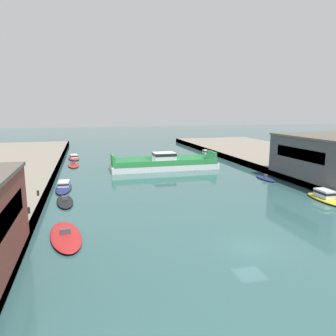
{
  "coord_description": "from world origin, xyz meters",
  "views": [
    {
      "loc": [
        -13.69,
        -23.41,
        12.07
      ],
      "look_at": [
        0.0,
        28.83,
        2.0
      ],
      "focal_mm": 33.85,
      "sensor_mm": 36.0,
      "label": 1
    }
  ],
  "objects_px": {
    "chain_ferry": "(164,164)",
    "moored_boat_near_right": "(64,186)",
    "moored_boat_mid_right": "(74,157)",
    "moored_boat_upstream_b": "(73,165)",
    "moored_boat_upstream_a": "(65,201)",
    "moored_boat_far_right": "(66,236)",
    "moored_boat_near_left": "(265,178)",
    "moored_boat_far_left": "(206,154)",
    "moored_boat_mid_left": "(326,197)",
    "warehouse_shed": "(334,156)"
  },
  "relations": [
    {
      "from": "moored_boat_mid_left",
      "to": "moored_boat_near_right",
      "type": "bearing_deg",
      "value": 155.64
    },
    {
      "from": "chain_ferry",
      "to": "warehouse_shed",
      "type": "xyz_separation_m",
      "value": [
        23.34,
        -19.84,
        3.55
      ]
    },
    {
      "from": "moored_boat_near_right",
      "to": "moored_boat_far_right",
      "type": "bearing_deg",
      "value": -86.24
    },
    {
      "from": "moored_boat_far_left",
      "to": "moored_boat_far_right",
      "type": "relative_size",
      "value": 0.6
    },
    {
      "from": "moored_boat_near_right",
      "to": "moored_boat_upstream_b",
      "type": "height_order",
      "value": "moored_boat_near_right"
    },
    {
      "from": "chain_ferry",
      "to": "moored_boat_upstream_a",
      "type": "relative_size",
      "value": 3.17
    },
    {
      "from": "moored_boat_mid_left",
      "to": "moored_boat_mid_right",
      "type": "distance_m",
      "value": 56.83
    },
    {
      "from": "moored_boat_mid_left",
      "to": "moored_boat_upstream_a",
      "type": "relative_size",
      "value": 1.05
    },
    {
      "from": "moored_boat_near_right",
      "to": "warehouse_shed",
      "type": "bearing_deg",
      "value": -10.15
    },
    {
      "from": "moored_boat_upstream_a",
      "to": "moored_boat_upstream_b",
      "type": "distance_m",
      "value": 27.96
    },
    {
      "from": "moored_boat_far_left",
      "to": "moored_boat_upstream_a",
      "type": "bearing_deg",
      "value": -133.86
    },
    {
      "from": "moored_boat_near_left",
      "to": "moored_boat_near_right",
      "type": "xyz_separation_m",
      "value": [
        -33.59,
        1.79,
        0.23
      ]
    },
    {
      "from": "moored_boat_mid_right",
      "to": "moored_boat_near_left",
      "type": "bearing_deg",
      "value": -44.21
    },
    {
      "from": "moored_boat_mid_left",
      "to": "warehouse_shed",
      "type": "relative_size",
      "value": 0.44
    },
    {
      "from": "moored_boat_upstream_a",
      "to": "chain_ferry",
      "type": "bearing_deg",
      "value": 47.29
    },
    {
      "from": "moored_boat_far_left",
      "to": "moored_boat_far_right",
      "type": "bearing_deg",
      "value": -124.81
    },
    {
      "from": "moored_boat_mid_right",
      "to": "warehouse_shed",
      "type": "distance_m",
      "value": 56.44
    },
    {
      "from": "moored_boat_upstream_b",
      "to": "warehouse_shed",
      "type": "xyz_separation_m",
      "value": [
        41.45,
        -27.92,
        4.39
      ]
    },
    {
      "from": "moored_boat_mid_right",
      "to": "moored_boat_far_left",
      "type": "height_order",
      "value": "moored_boat_far_left"
    },
    {
      "from": "moored_boat_far_left",
      "to": "warehouse_shed",
      "type": "distance_m",
      "value": 35.78
    },
    {
      "from": "moored_boat_mid_left",
      "to": "moored_boat_far_left",
      "type": "height_order",
      "value": "moored_boat_far_left"
    },
    {
      "from": "warehouse_shed",
      "to": "moored_boat_upstream_b",
      "type": "bearing_deg",
      "value": 146.04
    },
    {
      "from": "chain_ferry",
      "to": "moored_boat_near_right",
      "type": "distance_m",
      "value": 22.56
    },
    {
      "from": "moored_boat_near_left",
      "to": "moored_boat_near_right",
      "type": "bearing_deg",
      "value": 176.96
    },
    {
      "from": "moored_boat_mid_right",
      "to": "moored_boat_upstream_b",
      "type": "relative_size",
      "value": 1.17
    },
    {
      "from": "moored_boat_mid_right",
      "to": "moored_boat_upstream_b",
      "type": "xyz_separation_m",
      "value": [
        0.2,
        -9.94,
        -0.25
      ]
    },
    {
      "from": "moored_boat_upstream_a",
      "to": "warehouse_shed",
      "type": "relative_size",
      "value": 0.42
    },
    {
      "from": "moored_boat_near_right",
      "to": "moored_boat_near_left",
      "type": "bearing_deg",
      "value": -3.04
    },
    {
      "from": "chain_ferry",
      "to": "moored_boat_near_right",
      "type": "height_order",
      "value": "chain_ferry"
    },
    {
      "from": "moored_boat_near_left",
      "to": "moored_boat_mid_right",
      "type": "height_order",
      "value": "moored_boat_mid_right"
    },
    {
      "from": "moored_boat_near_left",
      "to": "warehouse_shed",
      "type": "bearing_deg",
      "value": -33.7
    },
    {
      "from": "chain_ferry",
      "to": "moored_boat_near_left",
      "type": "xyz_separation_m",
      "value": [
        14.67,
        -14.06,
        -0.84
      ]
    },
    {
      "from": "moored_boat_near_left",
      "to": "moored_boat_far_left",
      "type": "bearing_deg",
      "value": 89.59
    },
    {
      "from": "moored_boat_mid_left",
      "to": "moored_boat_mid_right",
      "type": "bearing_deg",
      "value": 126.3
    },
    {
      "from": "moored_boat_mid_right",
      "to": "moored_boat_upstream_a",
      "type": "relative_size",
      "value": 1.12
    },
    {
      "from": "moored_boat_near_left",
      "to": "moored_boat_far_right",
      "type": "xyz_separation_m",
      "value": [
        -32.29,
        -17.97,
        0.04
      ]
    },
    {
      "from": "moored_boat_near_left",
      "to": "moored_boat_upstream_a",
      "type": "xyz_separation_m",
      "value": [
        -33.02,
        -5.82,
        0.01
      ]
    },
    {
      "from": "moored_boat_mid_right",
      "to": "moored_boat_upstream_a",
      "type": "height_order",
      "value": "moored_boat_mid_right"
    },
    {
      "from": "moored_boat_upstream_a",
      "to": "moored_boat_far_right",
      "type": "bearing_deg",
      "value": -86.55
    },
    {
      "from": "chain_ferry",
      "to": "warehouse_shed",
      "type": "relative_size",
      "value": 1.32
    },
    {
      "from": "moored_boat_near_right",
      "to": "moored_boat_mid_right",
      "type": "relative_size",
      "value": 1.0
    },
    {
      "from": "moored_boat_mid_left",
      "to": "moored_boat_far_left",
      "type": "distance_m",
      "value": 42.47
    },
    {
      "from": "moored_boat_upstream_a",
      "to": "moored_boat_mid_left",
      "type": "bearing_deg",
      "value": -13.2
    },
    {
      "from": "warehouse_shed",
      "to": "moored_boat_far_left",
      "type": "bearing_deg",
      "value": 103.77
    },
    {
      "from": "moored_boat_far_left",
      "to": "moored_boat_mid_right",
      "type": "bearing_deg",
      "value": 174.27
    },
    {
      "from": "warehouse_shed",
      "to": "moored_boat_near_left",
      "type": "bearing_deg",
      "value": 146.3
    },
    {
      "from": "moored_boat_far_left",
      "to": "chain_ferry",
      "type": "bearing_deg",
      "value": -135.35
    },
    {
      "from": "moored_boat_upstream_b",
      "to": "warehouse_shed",
      "type": "relative_size",
      "value": 0.4
    },
    {
      "from": "moored_boat_near_left",
      "to": "moored_boat_near_right",
      "type": "distance_m",
      "value": 33.63
    },
    {
      "from": "moored_boat_far_left",
      "to": "moored_boat_upstream_a",
      "type": "distance_m",
      "value": 47.95
    }
  ]
}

